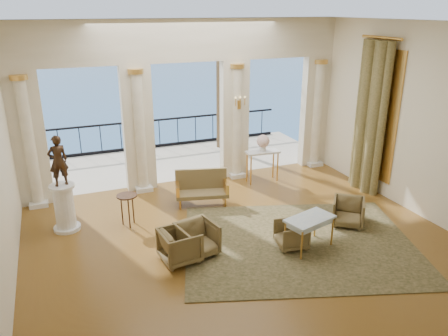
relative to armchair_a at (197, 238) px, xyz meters
name	(u,v)px	position (x,y,z in m)	size (l,w,h in m)	color
floor	(244,242)	(1.08, 0.06, -0.38)	(9.00, 9.00, 0.00)	#4D2E0E
room_walls	(274,125)	(1.08, -1.06, 2.50)	(9.00, 9.00, 9.00)	white
arcade	(188,93)	(1.08, 3.88, 2.21)	(9.00, 0.56, 4.50)	beige
terrace	(172,162)	(1.08, 5.86, -0.43)	(10.00, 3.60, 0.10)	#B7AE96
balustrade	(160,136)	(1.08, 7.46, 0.03)	(9.00, 0.06, 1.03)	black
palm_tree	(219,29)	(3.08, 6.66, 3.71)	(2.00, 2.00, 4.50)	#4C3823
sea	(74,86)	(1.08, 60.06, -6.38)	(160.00, 160.00, 0.00)	#244D82
curtain	(370,118)	(5.37, 1.56, 1.64)	(0.33, 1.40, 4.09)	brown
window_frame	(376,114)	(5.55, 1.56, 1.72)	(0.04, 1.60, 3.40)	gold
wall_sconce	(239,104)	(2.48, 3.56, 1.85)	(0.30, 0.11, 0.33)	gold
rug	(299,243)	(2.16, -0.41, -0.37)	(4.83, 3.76, 0.02)	#283016
armchair_a	(197,238)	(0.00, 0.00, 0.00)	(0.73, 0.69, 0.75)	#43361B
armchair_b	(348,211)	(3.66, -0.08, -0.02)	(0.69, 0.64, 0.71)	#43361B
armchair_c	(291,234)	(1.92, -0.46, -0.07)	(0.60, 0.56, 0.62)	#43361B
armchair_d	(180,244)	(-0.39, -0.11, 0.00)	(0.73, 0.68, 0.75)	#43361B
settee	(202,187)	(0.90, 2.32, 0.06)	(1.42, 0.87, 0.88)	#43361B
game_table	(310,221)	(2.24, -0.64, 0.25)	(1.14, 0.82, 0.70)	#AEC7DD
pedestal	(65,208)	(-2.42, 2.11, 0.15)	(0.59, 0.59, 1.09)	silver
statue	(58,161)	(-2.42, 2.11, 1.28)	(0.41, 0.27, 1.13)	#322116
console_table	(263,156)	(3.03, 3.11, 0.38)	(0.98, 0.44, 0.91)	silver
urn	(263,142)	(3.03, 3.11, 0.81)	(0.37, 0.37, 0.48)	white
side_table	(127,199)	(-1.07, 1.79, 0.27)	(0.47, 0.47, 0.76)	black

